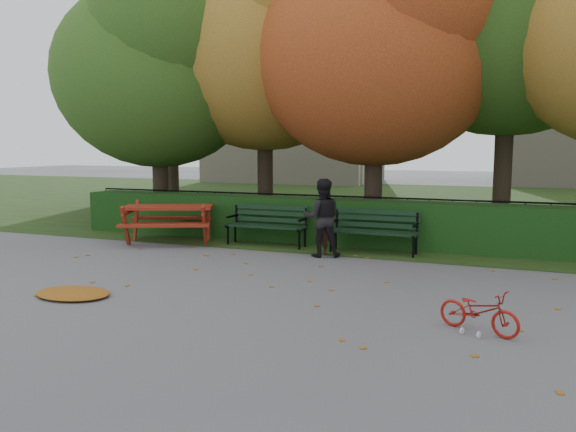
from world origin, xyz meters
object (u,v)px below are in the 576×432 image
(tree_c, at_px, (388,34))
(adult, at_px, (322,218))
(bench_right, at_px, (374,228))
(tree_b, at_px, (273,26))
(bench_left, at_px, (268,222))
(tree_a, at_px, (162,59))
(tree_f, at_px, (174,43))
(child, at_px, (322,231))
(picnic_table, at_px, (169,214))
(bicycle, at_px, (479,311))

(tree_c, distance_m, adult, 5.11)
(bench_right, distance_m, adult, 1.21)
(tree_b, bearing_deg, bench_left, -69.42)
(tree_a, relative_size, tree_f, 0.81)
(bench_left, height_order, adult, adult)
(child, bearing_deg, bench_left, -11.45)
(bench_left, bearing_deg, adult, -27.71)
(tree_f, relative_size, child, 9.49)
(picnic_table, height_order, bicycle, picnic_table)
(picnic_table, xyz_separation_m, child, (3.71, -0.11, -0.18))
(bench_right, xyz_separation_m, bicycle, (2.27, -4.53, -0.26))
(tree_a, xyz_separation_m, bench_left, (3.89, -1.88, -4.00))
(tree_c, distance_m, child, 5.25)
(picnic_table, bearing_deg, bench_right, -17.43)
(tree_b, relative_size, bicycle, 8.91)
(tree_f, height_order, child, tree_f)
(picnic_table, bearing_deg, tree_b, 49.19)
(bench_right, distance_m, bicycle, 5.07)
(tree_f, distance_m, adult, 10.88)
(tree_a, bearing_deg, bicycle, -36.81)
(bicycle, bearing_deg, tree_f, 68.96)
(tree_c, bearing_deg, bench_right, -83.30)
(bench_right, distance_m, child, 1.12)
(tree_b, distance_m, tree_c, 3.42)
(tree_a, bearing_deg, tree_b, 23.05)
(tree_c, bearing_deg, child, -103.13)
(bicycle, bearing_deg, adult, 62.91)
(tree_b, height_order, tree_c, tree_b)
(bench_left, bearing_deg, picnic_table, -167.40)
(tree_c, distance_m, bench_right, 4.87)
(tree_b, height_order, bicycle, tree_b)
(child, bearing_deg, bench_right, -135.42)
(bench_left, height_order, bench_right, same)
(picnic_table, height_order, adult, adult)
(adult, bearing_deg, picnic_table, -24.97)
(tree_b, bearing_deg, child, -54.52)
(tree_a, distance_m, adult, 7.10)
(tree_b, bearing_deg, tree_a, -156.95)
(tree_b, bearing_deg, tree_f, 152.01)
(adult, bearing_deg, child, -92.42)
(picnic_table, xyz_separation_m, adult, (3.77, -0.30, 0.12))
(tree_c, height_order, bicycle, tree_c)
(tree_b, relative_size, bench_right, 4.88)
(tree_c, xyz_separation_m, child, (-0.67, -2.87, -4.34))
(child, xyz_separation_m, bicycle, (3.21, -3.91, -0.22))
(tree_b, relative_size, bench_left, 4.88)
(bench_right, height_order, adult, adult)
(bench_left, height_order, child, child)
(adult, bearing_deg, bench_left, -48.13)
(tree_b, distance_m, picnic_table, 6.02)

